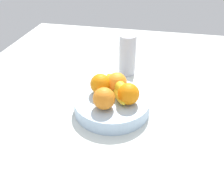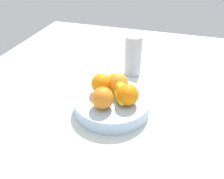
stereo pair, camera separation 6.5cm
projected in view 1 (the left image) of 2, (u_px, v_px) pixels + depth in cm
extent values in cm
cube|color=silver|center=(110.00, 115.00, 91.79)|extent=(180.00, 140.00, 3.00)
cylinder|color=#AAC4DE|center=(112.00, 104.00, 90.52)|extent=(27.89, 27.89, 5.21)
sphere|color=orange|center=(104.00, 99.00, 82.53)|extent=(7.68, 7.68, 7.68)
sphere|color=orange|center=(129.00, 93.00, 85.20)|extent=(7.68, 7.68, 7.68)
sphere|color=orange|center=(117.00, 83.00, 91.07)|extent=(7.68, 7.68, 7.68)
sphere|color=orange|center=(101.00, 84.00, 90.21)|extent=(7.68, 7.68, 7.68)
ellipsoid|color=yellow|center=(118.00, 91.00, 89.75)|extent=(17.14, 10.65, 4.00)
ellipsoid|color=yellow|center=(118.00, 85.00, 89.11)|extent=(15.63, 13.95, 4.00)
cylinder|color=#B2B1B9|center=(127.00, 55.00, 110.59)|extent=(7.65, 7.65, 18.52)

